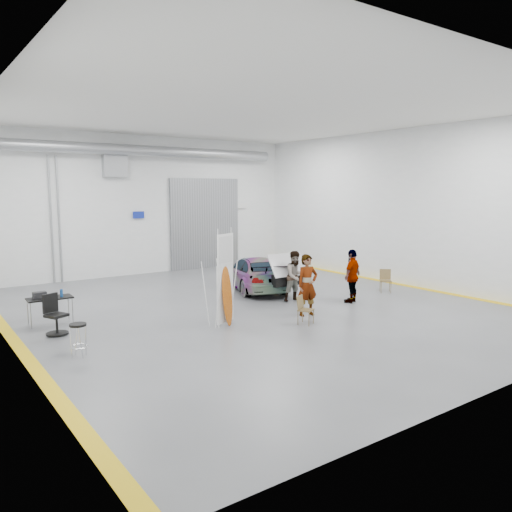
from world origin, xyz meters
TOP-DOWN VIEW (x-y plane):
  - ground at (0.00, 0.00)m, footprint 16.00×16.00m
  - room_shell at (0.24, 2.22)m, footprint 14.02×16.18m
  - sedan_car at (1.66, 2.28)m, footprint 2.91×4.52m
  - person_a at (0.69, -1.77)m, footprint 0.72×0.54m
  - person_b at (1.62, -0.12)m, footprint 0.88×0.71m
  - person_c at (3.01, -1.34)m, footprint 1.11×0.75m
  - surfboard_display at (-1.94, -1.36)m, footprint 0.70×0.42m
  - folding_chair_near at (-0.01, -2.49)m, footprint 0.50×0.53m
  - folding_chair_far at (5.18, -0.91)m, footprint 0.54×0.61m
  - shop_stool at (-5.89, -1.64)m, footprint 0.39×0.39m
  - work_table at (-5.78, 1.64)m, footprint 1.19×0.63m
  - office_chair at (-5.85, 0.48)m, footprint 0.60×0.63m
  - trunk_lid at (1.66, 0.43)m, footprint 1.42×0.86m

SIDE VIEW (x-z plane):
  - ground at x=0.00m, z-range 0.00..0.00m
  - folding_chair_near at x=-0.01m, z-range -0.15..0.64m
  - folding_chair_far at x=5.18m, z-range -0.16..0.67m
  - shop_stool at x=-5.89m, z-range 0.00..0.76m
  - office_chair at x=-5.85m, z-range -0.06..0.97m
  - sedan_car at x=1.66m, z-range 0.00..1.22m
  - work_table at x=-5.78m, z-range 0.26..1.22m
  - person_b at x=1.62m, z-range 0.00..1.68m
  - person_c at x=3.01m, z-range 0.00..1.77m
  - person_a at x=0.69m, z-range 0.00..1.82m
  - surfboard_display at x=-1.94m, z-range -0.25..2.42m
  - trunk_lid at x=1.66m, z-range 1.22..1.26m
  - room_shell at x=0.24m, z-range 1.07..7.08m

